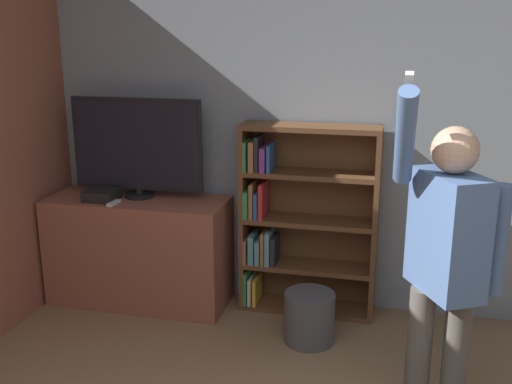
{
  "coord_description": "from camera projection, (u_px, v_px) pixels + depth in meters",
  "views": [
    {
      "loc": [
        0.42,
        -1.29,
        2.06
      ],
      "look_at": [
        -0.38,
        2.05,
        1.11
      ],
      "focal_mm": 42.0,
      "sensor_mm": 36.0,
      "label": 1
    }
  ],
  "objects": [
    {
      "name": "game_console",
      "position": [
        102.0,
        195.0,
        4.43
      ],
      "size": [
        0.23,
        0.22,
        0.08
      ],
      "color": "black",
      "rests_on": "tv_ledge"
    },
    {
      "name": "tv_ledge",
      "position": [
        139.0,
        251.0,
        4.58
      ],
      "size": [
        1.35,
        0.53,
        0.82
      ],
      "color": "#93513D",
      "rests_on": "ground_plane"
    },
    {
      "name": "television",
      "position": [
        137.0,
        147.0,
        4.41
      ],
      "size": [
        1.0,
        0.22,
        0.75
      ],
      "color": "black",
      "rests_on": "tv_ledge"
    },
    {
      "name": "remote_loose",
      "position": [
        114.0,
        203.0,
        4.32
      ],
      "size": [
        0.05,
        0.14,
        0.02
      ],
      "color": "white",
      "rests_on": "tv_ledge"
    },
    {
      "name": "waste_bin",
      "position": [
        309.0,
        317.0,
        4.03
      ],
      "size": [
        0.34,
        0.34,
        0.35
      ],
      "color": "#4C4C51",
      "rests_on": "ground_plane"
    },
    {
      "name": "person",
      "position": [
        446.0,
        257.0,
        2.92
      ],
      "size": [
        0.55,
        0.54,
        1.88
      ],
      "rotation": [
        0.0,
        0.0,
        -1.08
      ],
      "color": "#56514C",
      "rests_on": "ground_plane"
    },
    {
      "name": "wall_back",
      "position": [
        338.0,
        129.0,
        4.32
      ],
      "size": [
        6.3,
        0.09,
        2.7
      ],
      "color": "gray",
      "rests_on": "ground_plane"
    },
    {
      "name": "bookshelf",
      "position": [
        298.0,
        220.0,
        4.38
      ],
      "size": [
        0.99,
        0.28,
        1.4
      ],
      "color": "brown",
      "rests_on": "ground_plane"
    }
  ]
}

